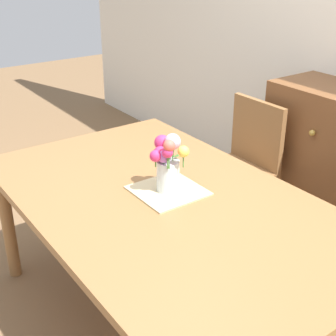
% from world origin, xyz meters
% --- Properties ---
extents(ground_plane, '(12.00, 12.00, 0.00)m').
position_xyz_m(ground_plane, '(0.00, 0.00, 0.00)').
color(ground_plane, brown).
extents(dining_table, '(1.89, 1.14, 0.73)m').
position_xyz_m(dining_table, '(0.00, 0.00, 0.66)').
color(dining_table, olive).
rests_on(dining_table, ground_plane).
extents(chair_left, '(0.42, 0.42, 0.90)m').
position_xyz_m(chair_left, '(-0.45, 0.91, 0.52)').
color(chair_left, olive).
rests_on(chair_left, ground_plane).
extents(placemat, '(0.30, 0.30, 0.01)m').
position_xyz_m(placemat, '(-0.06, 0.05, 0.74)').
color(placemat, '#CCB789').
rests_on(placemat, dining_table).
extents(flower_vase, '(0.18, 0.19, 0.28)m').
position_xyz_m(flower_vase, '(-0.06, 0.05, 0.89)').
color(flower_vase, silver).
rests_on(flower_vase, placemat).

